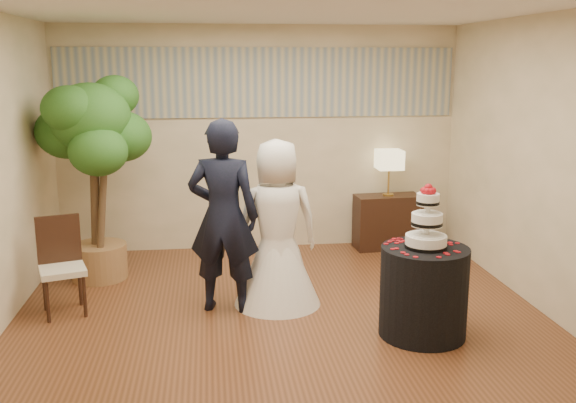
{
  "coord_description": "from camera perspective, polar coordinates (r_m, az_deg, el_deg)",
  "views": [
    {
      "loc": [
        -0.63,
        -5.52,
        2.36
      ],
      "look_at": [
        0.1,
        0.4,
        1.05
      ],
      "focal_mm": 40.0,
      "sensor_mm": 36.0,
      "label": 1
    }
  ],
  "objects": [
    {
      "name": "floor",
      "position": [
        6.04,
        -0.48,
        -10.62
      ],
      "size": [
        5.0,
        5.0,
        0.0
      ],
      "primitive_type": "cube",
      "color": "brown",
      "rests_on": "ground"
    },
    {
      "name": "ceiling",
      "position": [
        5.58,
        -0.54,
        16.91
      ],
      "size": [
        5.0,
        5.0,
        0.0
      ],
      "primitive_type": "cube",
      "color": "white",
      "rests_on": "wall_back"
    },
    {
      "name": "wall_back",
      "position": [
        8.1,
        -2.54,
        5.56
      ],
      "size": [
        5.0,
        0.06,
        2.8
      ],
      "primitive_type": "cube",
      "color": "beige",
      "rests_on": "ground"
    },
    {
      "name": "wall_front",
      "position": [
        3.23,
        4.57,
        -4.92
      ],
      "size": [
        5.0,
        0.06,
        2.8
      ],
      "primitive_type": "cube",
      "color": "beige",
      "rests_on": "ground"
    },
    {
      "name": "wall_right",
      "position": [
        6.42,
        22.27,
        2.86
      ],
      "size": [
        0.06,
        5.0,
        2.8
      ],
      "primitive_type": "cube",
      "color": "beige",
      "rests_on": "ground"
    },
    {
      "name": "mural_border",
      "position": [
        8.03,
        -2.57,
        10.51
      ],
      "size": [
        4.9,
        0.02,
        0.85
      ],
      "primitive_type": "cube",
      "color": "#9A9E91",
      "rests_on": "wall_back"
    },
    {
      "name": "groom",
      "position": [
        6.07,
        -5.76,
        -1.33
      ],
      "size": [
        0.76,
        0.59,
        1.85
      ],
      "primitive_type": "imported",
      "rotation": [
        0.0,
        0.0,
        2.91
      ],
      "color": "black",
      "rests_on": "floor"
    },
    {
      "name": "bride",
      "position": [
        6.21,
        -0.97,
        -1.95
      ],
      "size": [
        0.93,
        0.93,
        1.65
      ],
      "primitive_type": "imported",
      "rotation": [
        0.0,
        0.0,
        3.23
      ],
      "color": "white",
      "rests_on": "floor"
    },
    {
      "name": "cake_table",
      "position": [
        5.75,
        11.95,
        -7.85
      ],
      "size": [
        0.83,
        0.83,
        0.8
      ],
      "primitive_type": "cylinder",
      "rotation": [
        0.0,
        0.0,
        -0.11
      ],
      "color": "black",
      "rests_on": "floor"
    },
    {
      "name": "wedding_cake",
      "position": [
        5.55,
        12.26,
        -1.26
      ],
      "size": [
        0.36,
        0.36,
        0.56
      ],
      "primitive_type": null,
      "color": "white",
      "rests_on": "cake_table"
    },
    {
      "name": "console",
      "position": [
        8.32,
        8.81,
        -1.78
      ],
      "size": [
        0.85,
        0.42,
        0.69
      ],
      "primitive_type": "cube",
      "rotation": [
        0.0,
        0.0,
        0.06
      ],
      "color": "black",
      "rests_on": "floor"
    },
    {
      "name": "table_lamp",
      "position": [
        8.19,
        8.96,
        2.53
      ],
      "size": [
        0.31,
        0.31,
        0.58
      ],
      "primitive_type": null,
      "color": "beige",
      "rests_on": "console"
    },
    {
      "name": "ficus_tree",
      "position": [
        7.2,
        -16.86,
        2.02
      ],
      "size": [
        1.44,
        1.44,
        2.26
      ],
      "primitive_type": null,
      "rotation": [
        0.0,
        0.0,
        -1.11
      ],
      "color": "#2A5D1D",
      "rests_on": "floor"
    },
    {
      "name": "side_chair",
      "position": [
        6.42,
        -19.43,
        -5.53
      ],
      "size": [
        0.54,
        0.55,
        0.93
      ],
      "primitive_type": null,
      "rotation": [
        0.0,
        0.0,
        0.31
      ],
      "color": "black",
      "rests_on": "floor"
    }
  ]
}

